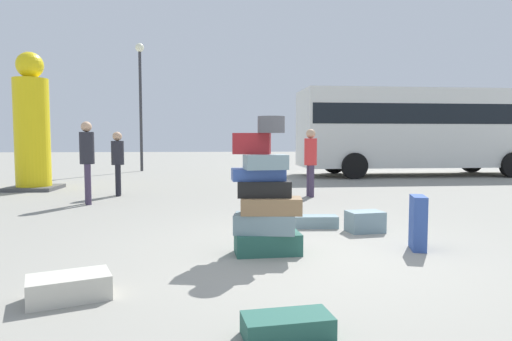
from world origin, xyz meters
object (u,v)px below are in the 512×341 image
yellow_dummy_statue (32,129)px  parked_bus (419,126)px  suitcase_teal_right_side (287,326)px  suitcase_cream_white_trunk (69,287)px  suitcase_slate_behind_tower (365,222)px  person_passerby_in_red (118,158)px  suitcase_tower (265,200)px  person_tourist_with_camera (311,157)px  person_bearded_onlooker (87,155)px  suitcase_navy_left_side (418,223)px  lamp_post (140,87)px  suitcase_slate_foreground_near (316,222)px

yellow_dummy_statue → parked_bus: size_ratio=0.41×
suitcase_teal_right_side → suitcase_cream_white_trunk: bearing=146.1°
suitcase_slate_behind_tower → person_passerby_in_red: bearing=126.5°
suitcase_tower → person_tourist_with_camera: bearing=72.9°
suitcase_cream_white_trunk → person_bearded_onlooker: 6.00m
suitcase_navy_left_side → suitcase_slate_behind_tower: bearing=121.4°
suitcase_tower → person_bearded_onlooker: (-3.36, 4.32, 0.40)m
suitcase_tower → lamp_post: bearing=105.8°
suitcase_navy_left_side → parked_bus: 12.02m
person_bearded_onlooker → suitcase_slate_foreground_near: bearing=37.1°
suitcase_slate_foreground_near → person_bearded_onlooker: (-4.31, 2.81, 0.95)m
suitcase_tower → suitcase_navy_left_side: bearing=1.3°
suitcase_slate_behind_tower → suitcase_teal_right_side: (-1.67, -3.42, -0.08)m
person_tourist_with_camera → yellow_dummy_statue: (-7.20, 1.98, 0.67)m
suitcase_teal_right_side → lamp_post: lamp_post is taller
suitcase_slate_behind_tower → yellow_dummy_statue: bearing=131.2°
person_tourist_with_camera → yellow_dummy_statue: bearing=-110.7°
suitcase_tower → suitcase_teal_right_side: 2.37m
suitcase_tower → person_bearded_onlooker: bearing=127.9°
suitcase_slate_foreground_near → yellow_dummy_statue: 8.78m
suitcase_slate_behind_tower → suitcase_navy_left_side: size_ratio=0.76×
suitcase_slate_behind_tower → person_passerby_in_red: size_ratio=0.33×
yellow_dummy_statue → parked_bus: (12.46, 3.78, 0.20)m
suitcase_tower → parked_bus: (6.85, 10.91, 1.18)m
suitcase_tower → suitcase_slate_foreground_near: (0.94, 1.50, -0.56)m
suitcase_slate_foreground_near → suitcase_navy_left_side: suitcase_navy_left_side is taller
suitcase_cream_white_trunk → suitcase_teal_right_side: (1.79, -0.88, -0.03)m
suitcase_slate_behind_tower → suitcase_cream_white_trunk: bearing=-152.9°
suitcase_slate_foreground_near → suitcase_cream_white_trunk: bearing=-130.7°
suitcase_slate_foreground_near → yellow_dummy_statue: yellow_dummy_statue is taller
lamp_post → suitcase_teal_right_side: bearing=-76.6°
person_passerby_in_red → lamp_post: (-0.89, 8.22, 2.63)m
person_passerby_in_red → person_bearded_onlooker: bearing=-22.5°
suitcase_slate_foreground_near → person_tourist_with_camera: (0.64, 3.64, 0.86)m
suitcase_navy_left_side → parked_bus: (4.91, 10.87, 1.49)m
suitcase_cream_white_trunk → person_passerby_in_red: person_passerby_in_red is taller
suitcase_slate_foreground_near → yellow_dummy_statue: size_ratio=0.18×
suitcase_cream_white_trunk → person_bearded_onlooker: person_bearded_onlooker is taller
suitcase_teal_right_side → yellow_dummy_statue: 11.05m
parked_bus → lamp_post: lamp_post is taller
person_passerby_in_red → suitcase_teal_right_side: bearing=11.2°
suitcase_slate_foreground_near → person_passerby_in_red: person_passerby_in_red is taller
suitcase_tower → suitcase_teal_right_side: size_ratio=2.64×
parked_bus → person_tourist_with_camera: bearing=-134.0°
suitcase_navy_left_side → person_tourist_with_camera: size_ratio=0.42×
person_tourist_with_camera → lamp_post: (-5.52, 8.75, 2.60)m
lamp_post → parked_bus: bearing=-15.5°
suitcase_cream_white_trunk → suitcase_teal_right_side: size_ratio=1.08×
suitcase_teal_right_side → suitcase_navy_left_side: bearing=41.9°
suitcase_tower → yellow_dummy_statue: bearing=128.2°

